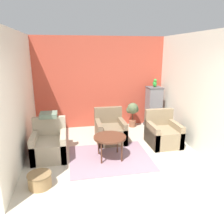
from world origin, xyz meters
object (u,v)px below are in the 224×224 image
coffee_table (110,138)px  armchair_right (163,134)px  armchair_middle (110,131)px  armchair_left (50,145)px  potted_plant (133,111)px  birdcage (153,107)px  wicker_basket (40,180)px  parrot (155,83)px

coffee_table → armchair_right: armchair_right is taller
armchair_middle → armchair_right: bearing=-19.3°
armchair_left → potted_plant: bearing=34.0°
coffee_table → birdcage: birdcage is taller
coffee_table → wicker_basket: 1.68m
armchair_right → wicker_basket: 3.20m
coffee_table → birdcage: bearing=46.7°
armchair_left → wicker_basket: size_ratio=2.04×
armchair_middle → potted_plant: armchair_middle is taller
armchair_left → armchair_middle: size_ratio=1.00×
armchair_right → wicker_basket: bearing=-155.5°
armchair_right → parrot: 1.77m
armchair_left → wicker_basket: 1.16m
armchair_left → armchair_middle: bearing=22.6°
armchair_left → potted_plant: size_ratio=1.11×
potted_plant → birdcage: bearing=-9.0°
armchair_left → birdcage: size_ratio=0.68×
wicker_basket → armchair_left: bearing=85.4°
wicker_basket → parrot: bearing=40.3°
wicker_basket → birdcage: bearing=40.2°
armchair_middle → birdcage: birdcage is taller
coffee_table → armchair_middle: armchair_middle is taller
coffee_table → parrot: 2.70m
armchair_right → birdcage: birdcage is taller
potted_plant → coffee_table: bearing=-119.2°
armchair_left → armchair_middle: 1.64m
coffee_table → parrot: parrot is taller
coffee_table → armchair_right: 1.58m
potted_plant → parrot: bearing=-8.8°
armchair_middle → wicker_basket: (-1.61, -1.78, -0.14)m
potted_plant → wicker_basket: 3.77m
potted_plant → wicker_basket: (-2.52, -2.78, -0.38)m
armchair_left → potted_plant: 2.93m
birdcage → wicker_basket: (-3.17, -2.68, -0.49)m
coffee_table → birdcage: 2.55m
armchair_right → potted_plant: 1.53m
armchair_left → potted_plant: (2.42, 1.64, 0.24)m
armchair_right → armchair_middle: size_ratio=1.00×
coffee_table → armchair_right: (1.48, 0.50, -0.20)m
armchair_left → armchair_middle: (1.52, 0.63, 0.00)m
armchair_middle → potted_plant: 1.37m
armchair_left → armchair_right: size_ratio=1.00×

